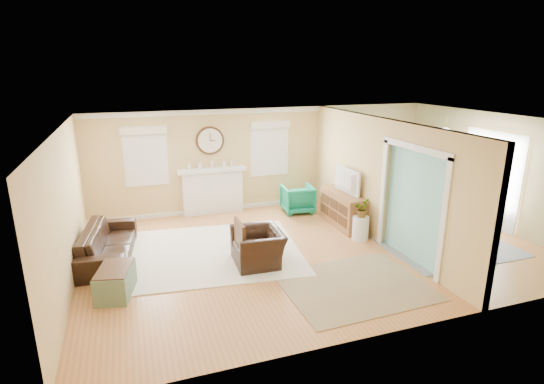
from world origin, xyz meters
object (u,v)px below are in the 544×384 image
object	(u,v)px
green_chair	(298,199)
sofa	(108,243)
dining_table	(429,223)
credenza	(343,209)
eames_chair	(258,247)

from	to	relation	value
green_chair	sofa	bearing A→B (deg)	22.13
dining_table	credenza	bearing A→B (deg)	61.18
sofa	eames_chair	bearing A→B (deg)	-106.25
green_chair	eames_chair	bearing A→B (deg)	59.03
green_chair	credenza	world-z (taller)	credenza
eames_chair	credenza	xyz separation A→B (m)	(2.48, 1.30, 0.07)
sofa	credenza	xyz separation A→B (m)	(5.16, 0.15, 0.08)
sofa	dining_table	bearing A→B (deg)	-92.19
sofa	eames_chair	size ratio (longest dim) A/B	2.16
eames_chair	dining_table	distance (m)	3.94
green_chair	dining_table	world-z (taller)	green_chair
dining_table	green_chair	bearing A→B (deg)	51.50
eames_chair	sofa	bearing A→B (deg)	-110.51
dining_table	sofa	bearing A→B (deg)	91.74
credenza	green_chair	bearing A→B (deg)	117.33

